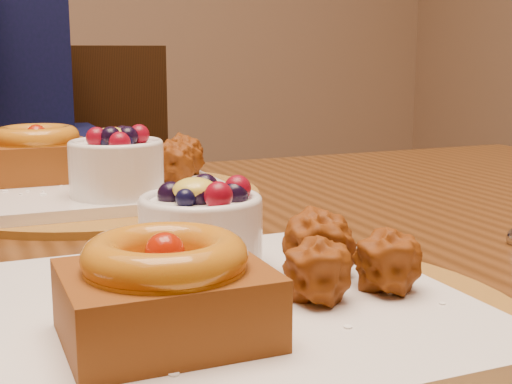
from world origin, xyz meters
The scene contains 4 objects.
dining_table centered at (0.03, -0.13, 0.68)m, with size 1.60×0.90×0.76m.
place_setting_near centered at (0.03, -0.35, 0.78)m, with size 0.38×0.38×0.09m.
place_setting_far centered at (0.03, 0.08, 0.78)m, with size 0.38×0.38×0.09m.
chair_far centered at (0.10, 0.88, 0.52)m, with size 0.56×0.56×0.94m.
Camera 1 is at (-0.12, -0.74, 0.92)m, focal length 50.00 mm.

